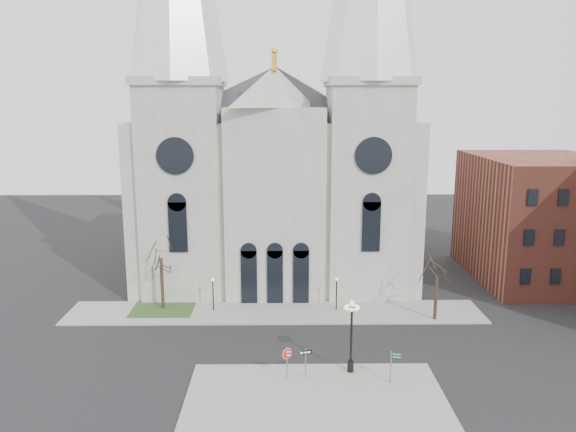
{
  "coord_description": "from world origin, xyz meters",
  "views": [
    {
      "loc": [
        0.7,
        -40.29,
        20.3
      ],
      "look_at": [
        1.24,
        8.0,
        10.23
      ],
      "focal_mm": 35.0,
      "sensor_mm": 36.0,
      "label": 1
    }
  ],
  "objects_px": {
    "one_way_sign": "(306,358)",
    "stop_sign": "(287,356)",
    "street_name_sign": "(392,365)",
    "globe_lamp": "(351,327)"
  },
  "relations": [
    {
      "from": "one_way_sign",
      "to": "stop_sign",
      "type": "bearing_deg",
      "value": 174.9
    },
    {
      "from": "stop_sign",
      "to": "globe_lamp",
      "type": "relative_size",
      "value": 0.43
    },
    {
      "from": "street_name_sign",
      "to": "one_way_sign",
      "type": "bearing_deg",
      "value": -175.56
    },
    {
      "from": "globe_lamp",
      "to": "street_name_sign",
      "type": "xyz_separation_m",
      "value": [
        2.76,
        -1.75,
        -2.13
      ]
    },
    {
      "from": "stop_sign",
      "to": "one_way_sign",
      "type": "xyz_separation_m",
      "value": [
        1.38,
        0.22,
        -0.23
      ]
    },
    {
      "from": "stop_sign",
      "to": "globe_lamp",
      "type": "height_order",
      "value": "globe_lamp"
    },
    {
      "from": "stop_sign",
      "to": "street_name_sign",
      "type": "relative_size",
      "value": 0.99
    },
    {
      "from": "globe_lamp",
      "to": "stop_sign",
      "type": "bearing_deg",
      "value": -168.35
    },
    {
      "from": "one_way_sign",
      "to": "street_name_sign",
      "type": "bearing_deg",
      "value": -23.27
    },
    {
      "from": "globe_lamp",
      "to": "street_name_sign",
      "type": "height_order",
      "value": "globe_lamp"
    }
  ]
}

